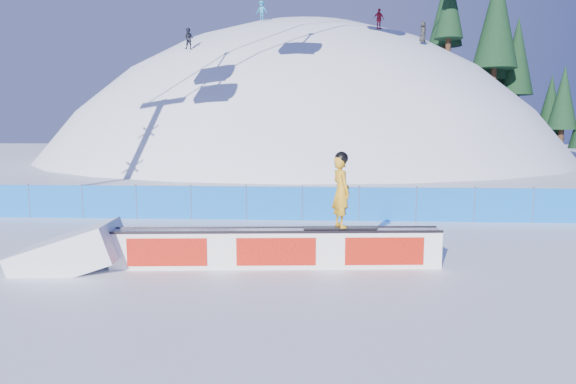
{
  "coord_description": "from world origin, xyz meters",
  "views": [
    {
      "loc": [
        1.53,
        -13.49,
        3.36
      ],
      "look_at": [
        0.73,
        0.4,
        1.55
      ],
      "focal_mm": 32.0,
      "sensor_mm": 36.0,
      "label": 1
    }
  ],
  "objects": [
    {
      "name": "ground",
      "position": [
        0.0,
        0.0,
        0.0
      ],
      "size": [
        160.0,
        160.0,
        0.0
      ],
      "primitive_type": "plane",
      "color": "silver",
      "rests_on": "ground"
    },
    {
      "name": "snow_hill",
      "position": [
        0.0,
        42.0,
        -18.0
      ],
      "size": [
        64.0,
        64.0,
        64.0
      ],
      "color": "white",
      "rests_on": "ground"
    },
    {
      "name": "treeline",
      "position": [
        23.41,
        40.91,
        9.69
      ],
      "size": [
        20.74,
        13.08,
        20.8
      ],
      "color": "#352115",
      "rests_on": "ground"
    },
    {
      "name": "safety_fence",
      "position": [
        0.0,
        4.5,
        0.6
      ],
      "size": [
        22.05,
        0.05,
        1.3
      ],
      "color": "blue",
      "rests_on": "ground"
    },
    {
      "name": "rail_box",
      "position": [
        0.56,
        -1.62,
        0.46
      ],
      "size": [
        7.82,
        1.14,
        0.94
      ],
      "rotation": [
        0.0,
        0.0,
        0.08
      ],
      "color": "white",
      "rests_on": "ground"
    },
    {
      "name": "snow_ramp",
      "position": [
        -4.3,
        -1.99,
        0.0
      ],
      "size": [
        2.59,
        1.73,
        1.55
      ],
      "primitive_type": null,
      "rotation": [
        0.0,
        -0.31,
        0.08
      ],
      "color": "silver",
      "rests_on": "ground"
    },
    {
      "name": "snowboarder",
      "position": [
        2.09,
        -1.5,
        1.83
      ],
      "size": [
        1.76,
        0.73,
        1.82
      ],
      "rotation": [
        0.0,
        0.0,
        1.98
      ],
      "color": "black",
      "rests_on": "rail_box"
    },
    {
      "name": "distant_skiers",
      "position": [
        0.06,
        31.28,
        11.92
      ],
      "size": [
        19.84,
        7.03,
        5.08
      ],
      "color": "black",
      "rests_on": "ground"
    }
  ]
}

